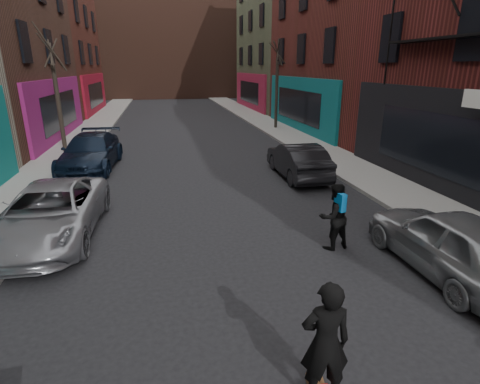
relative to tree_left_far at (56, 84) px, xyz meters
name	(u,v)px	position (x,y,z in m)	size (l,w,h in m)	color
sidewalk_left	(100,122)	(-0.05, 12.00, -3.31)	(2.50, 84.00, 0.13)	gray
sidewalk_right	(255,117)	(12.45, 12.00, -3.31)	(2.50, 84.00, 0.13)	gray
building_far	(167,45)	(6.20, 38.00, 3.62)	(40.00, 10.00, 14.00)	#47281E
tree_left_far	(56,84)	(0.00, 0.00, 0.00)	(2.00, 2.00, 6.50)	black
tree_right_far	(277,76)	(12.40, 6.00, 0.15)	(2.00, 2.00, 6.80)	black
parked_left_far	(51,212)	(1.71, -9.50, -2.71)	(2.22, 4.81, 1.34)	gray
parked_left_end	(91,152)	(1.60, -2.58, -2.65)	(2.04, 5.01, 1.45)	black
parked_right_far	(452,242)	(10.30, -13.13, -2.67)	(1.68, 4.17, 1.42)	gray
parked_right_end	(298,160)	(9.73, -5.56, -2.71)	(1.43, 4.09, 1.35)	black
skateboarder	(325,343)	(6.36, -15.61, -2.43)	(0.62, 0.41, 1.69)	black
pedestrian	(334,216)	(8.42, -11.55, -2.56)	(0.88, 0.73, 1.61)	black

